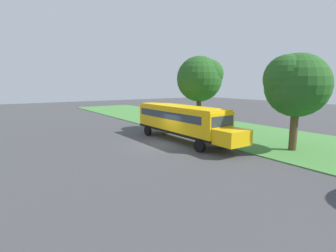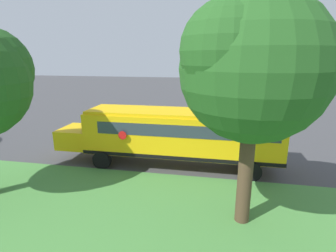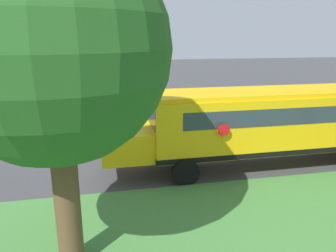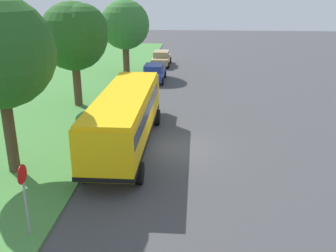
{
  "view_description": "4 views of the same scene",
  "coord_description": "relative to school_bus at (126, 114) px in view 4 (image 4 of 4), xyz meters",
  "views": [
    {
      "loc": [
        11.5,
        18.26,
        5.1
      ],
      "look_at": [
        0.13,
        1.54,
        1.84
      ],
      "focal_mm": 28.0,
      "sensor_mm": 36.0,
      "label": 1
    },
    {
      "loc": [
        -16.26,
        -2.33,
        6.01
      ],
      "look_at": [
        -0.38,
        0.67,
        1.69
      ],
      "focal_mm": 28.0,
      "sensor_mm": 36.0,
      "label": 2
    },
    {
      "loc": [
        -14.38,
        6.56,
        5.25
      ],
      "look_at": [
        -0.71,
        3.71,
        1.39
      ],
      "focal_mm": 35.0,
      "sensor_mm": 36.0,
      "label": 3
    },
    {
      "loc": [
        1.07,
        -19.6,
        8.29
      ],
      "look_at": [
        -0.39,
        0.43,
        1.1
      ],
      "focal_mm": 42.0,
      "sensor_mm": 36.0,
      "label": 4
    }
  ],
  "objects": [
    {
      "name": "ground_plane",
      "position": [
        2.55,
        0.2,
        -1.92
      ],
      "size": [
        120.0,
        120.0,
        0.0
      ],
      "primitive_type": "plane",
      "color": "#424244"
    },
    {
      "name": "school_bus",
      "position": [
        0.0,
        0.0,
        0.0
      ],
      "size": [
        2.85,
        12.42,
        3.16
      ],
      "color": "yellow",
      "rests_on": "ground"
    },
    {
      "name": "car_blue_nearest",
      "position": [
        -0.25,
        15.81,
        -1.05
      ],
      "size": [
        2.02,
        4.4,
        1.56
      ],
      "color": "#283D93",
      "rests_on": "ground"
    },
    {
      "name": "car_tan_middle",
      "position": [
        -0.25,
        23.53,
        -1.05
      ],
      "size": [
        2.02,
        4.4,
        1.56
      ],
      "color": "tan",
      "rests_on": "ground"
    },
    {
      "name": "oak_tree_roadside_mid",
      "position": [
        -4.68,
        7.53,
        3.2
      ],
      "size": [
        4.84,
        4.71,
        7.36
      ],
      "color": "brown",
      "rests_on": "ground"
    },
    {
      "name": "oak_tree_far_end",
      "position": [
        -3.33,
        19.11,
        2.82
      ],
      "size": [
        4.75,
        4.75,
        7.13
      ],
      "color": "brown",
      "rests_on": "ground"
    },
    {
      "name": "stop_sign",
      "position": [
        -2.05,
        -8.09,
        -0.19
      ],
      "size": [
        0.08,
        0.68,
        2.74
      ],
      "color": "gray",
      "rests_on": "ground"
    }
  ]
}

